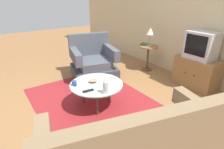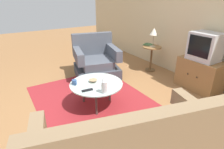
% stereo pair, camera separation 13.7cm
% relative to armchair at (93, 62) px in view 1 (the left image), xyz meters
% --- Properties ---
extents(ground_plane, '(16.00, 16.00, 0.00)m').
position_rel_armchair_xyz_m(ground_plane, '(1.29, -0.57, -0.32)').
color(ground_plane, olive).
extents(back_wall, '(9.00, 0.12, 2.70)m').
position_rel_armchair_xyz_m(back_wall, '(1.29, 1.76, 1.03)').
color(back_wall, '#CCB78E').
rests_on(back_wall, ground).
extents(area_rug, '(2.68, 1.87, 0.00)m').
position_rel_armchair_xyz_m(area_rug, '(1.16, -0.59, -0.32)').
color(area_rug, maroon).
rests_on(area_rug, ground).
extents(armchair, '(1.08, 1.13, 0.93)m').
position_rel_armchair_xyz_m(armchair, '(0.00, 0.00, 0.00)').
color(armchair, '#3E424B').
rests_on(armchair, ground).
extents(coffee_table, '(0.87, 0.87, 0.42)m').
position_rel_armchair_xyz_m(coffee_table, '(1.16, -0.59, 0.07)').
color(coffee_table, '#B2C6C1').
rests_on(coffee_table, ground).
extents(side_table, '(0.45, 0.45, 0.61)m').
position_rel_armchair_xyz_m(side_table, '(0.47, 1.28, 0.12)').
color(side_table, olive).
rests_on(side_table, ground).
extents(tv_stand, '(0.82, 0.48, 0.61)m').
position_rel_armchair_xyz_m(tv_stand, '(1.69, 1.43, -0.01)').
color(tv_stand, olive).
rests_on(tv_stand, ground).
extents(television, '(0.52, 0.42, 0.52)m').
position_rel_armchair_xyz_m(television, '(1.69, 1.43, 0.55)').
color(television, '#B7B7BC').
rests_on(television, tv_stand).
extents(table_lamp, '(0.19, 0.19, 0.44)m').
position_rel_armchair_xyz_m(table_lamp, '(0.49, 1.27, 0.63)').
color(table_lamp, '#9E937A').
rests_on(table_lamp, side_table).
extents(vase, '(0.09, 0.09, 0.27)m').
position_rel_armchair_xyz_m(vase, '(1.51, -0.64, 0.23)').
color(vase, white).
rests_on(vase, coffee_table).
extents(mug, '(0.12, 0.08, 0.08)m').
position_rel_armchair_xyz_m(mug, '(1.02, -0.91, 0.14)').
color(mug, '#335184').
rests_on(mug, coffee_table).
extents(bowl, '(0.14, 0.14, 0.04)m').
position_rel_armchair_xyz_m(bowl, '(1.09, -0.61, 0.12)').
color(bowl, tan).
rests_on(bowl, coffee_table).
extents(tv_remote_dark, '(0.07, 0.17, 0.02)m').
position_rel_armchair_xyz_m(tv_remote_dark, '(1.32, -0.82, 0.11)').
color(tv_remote_dark, black).
rests_on(tv_remote_dark, coffee_table).
extents(book, '(0.25, 0.23, 0.03)m').
position_rel_armchair_xyz_m(book, '(0.31, 1.30, 0.31)').
color(book, '#3D663D').
rests_on(book, side_table).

